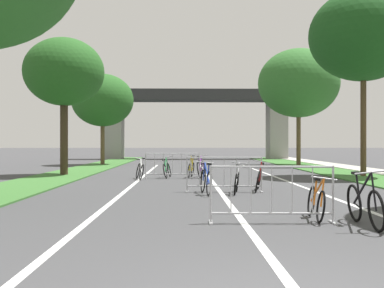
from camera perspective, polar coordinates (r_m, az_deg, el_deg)
The scene contains 23 objects.
grass_verge_left at distance 24.45m, azimuth -13.76°, elevation -3.28°, with size 2.51×48.54×0.05m, color #386B2D.
grass_verge_right at distance 25.02m, azimuth 16.68°, elevation -3.21°, with size 2.51×48.54×0.05m, color #386B2D.
sidewalk_path_right at distance 25.74m, azimuth 21.19°, elevation -3.08°, with size 1.74×48.54×0.08m, color #ADA89E.
lane_stripe_center at distance 18.08m, azimuth 2.49°, elevation -4.53°, with size 0.14×28.08×0.01m, color silver.
lane_stripe_right_lane at distance 18.48m, azimuth 11.47°, elevation -4.43°, with size 0.14×28.08×0.01m, color silver.
lane_stripe_left_lane at distance 18.13m, azimuth -6.65°, elevation -4.52°, with size 0.14×28.08×0.01m, color silver.
overpass_bridge at distance 44.18m, azimuth 0.43°, elevation 4.02°, with size 19.14×2.93×6.38m.
tree_left_cypress_far at distance 22.46m, azimuth -15.10°, elevation 8.28°, with size 3.61×3.61×6.23m.
tree_left_oak_near at distance 32.72m, azimuth -10.68°, elevation 5.17°, with size 4.17×4.17×6.14m.
tree_right_pine_far at distance 22.38m, azimuth 19.86°, elevation 12.14°, with size 4.67×4.67×8.13m.
tree_right_maple_mid at distance 31.94m, azimuth 12.66°, elevation 7.13°, with size 5.26×5.26×7.62m.
crowd_barrier_nearest at distance 8.81m, azimuth 9.55°, elevation -6.02°, with size 2.30×0.51×1.05m.
crowd_barrier_second at distance 14.25m, azimuth 3.88°, elevation -3.69°, with size 2.31×0.56×1.05m.
crowd_barrier_third at distance 19.76m, azimuth -2.36°, elevation -2.64°, with size 2.30×0.53×1.05m.
bicycle_silver_0 at distance 13.89m, azimuth 5.38°, elevation -4.49°, with size 0.54×1.60×0.91m.
bicycle_white_1 at distance 19.34m, azimuth -6.25°, elevation -3.18°, with size 0.55×1.59×0.88m.
bicycle_black_2 at distance 8.87m, azimuth 19.96°, elevation -6.84°, with size 0.55×1.75×1.02m.
bicycle_purple_3 at distance 20.23m, azimuth 1.12°, elevation -2.97°, with size 0.54×1.64×0.96m.
bicycle_red_4 at distance 14.74m, azimuth 8.04°, elevation -4.16°, with size 0.53×1.74×0.97m.
bicycle_orange_5 at distance 9.48m, azimuth 14.66°, elevation -6.66°, with size 0.47×1.56×0.86m.
bicycle_green_6 at distance 20.16m, azimuth -3.04°, elevation -3.07°, with size 0.54×1.59×0.91m.
bicycle_blue_7 at distance 13.68m, azimuth 1.70°, elevation -4.40°, with size 0.53×1.66×0.92m.
bicycle_yellow_8 at distance 20.26m, azimuth -0.12°, elevation -3.01°, with size 0.49×1.58×0.99m.
Camera 1 is at (-1.10, -3.94, 1.46)m, focal length 44.48 mm.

